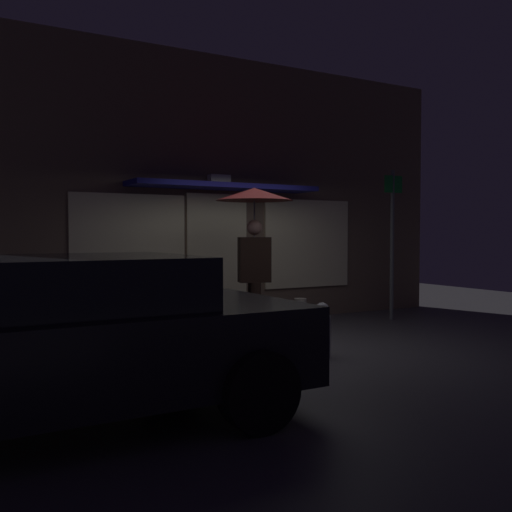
{
  "coord_description": "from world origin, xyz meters",
  "views": [
    {
      "loc": [
        -4.22,
        -6.55,
        1.53
      ],
      "look_at": [
        -0.03,
        0.81,
        1.2
      ],
      "focal_mm": 40.45,
      "sensor_mm": 36.0,
      "label": 1
    }
  ],
  "objects_px": {
    "person_with_umbrella": "(254,221)",
    "street_sign_post": "(392,236)",
    "fire_hydrant": "(322,332)",
    "parked_car": "(41,340)",
    "sidewalk_bollard": "(300,312)"
  },
  "relations": [
    {
      "from": "person_with_umbrella",
      "to": "parked_car",
      "type": "height_order",
      "value": "person_with_umbrella"
    },
    {
      "from": "person_with_umbrella",
      "to": "fire_hydrant",
      "type": "height_order",
      "value": "person_with_umbrella"
    },
    {
      "from": "parked_car",
      "to": "street_sign_post",
      "type": "height_order",
      "value": "street_sign_post"
    },
    {
      "from": "street_sign_post",
      "to": "sidewalk_bollard",
      "type": "distance_m",
      "value": 2.2
    },
    {
      "from": "person_with_umbrella",
      "to": "sidewalk_bollard",
      "type": "xyz_separation_m",
      "value": [
        1.19,
        0.55,
        -1.49
      ]
    },
    {
      "from": "person_with_umbrella",
      "to": "street_sign_post",
      "type": "bearing_deg",
      "value": -157.45
    },
    {
      "from": "parked_car",
      "to": "fire_hydrant",
      "type": "bearing_deg",
      "value": 16.21
    },
    {
      "from": "sidewalk_bollard",
      "to": "fire_hydrant",
      "type": "relative_size",
      "value": 0.67
    },
    {
      "from": "parked_car",
      "to": "street_sign_post",
      "type": "bearing_deg",
      "value": 24.35
    },
    {
      "from": "fire_hydrant",
      "to": "street_sign_post",
      "type": "bearing_deg",
      "value": 33.29
    },
    {
      "from": "street_sign_post",
      "to": "parked_car",
      "type": "bearing_deg",
      "value": -155.1
    },
    {
      "from": "person_with_umbrella",
      "to": "street_sign_post",
      "type": "height_order",
      "value": "street_sign_post"
    },
    {
      "from": "person_with_umbrella",
      "to": "sidewalk_bollard",
      "type": "distance_m",
      "value": 1.98
    },
    {
      "from": "person_with_umbrella",
      "to": "street_sign_post",
      "type": "xyz_separation_m",
      "value": [
        2.97,
        0.3,
        -0.23
      ]
    },
    {
      "from": "parked_car",
      "to": "person_with_umbrella",
      "type": "bearing_deg",
      "value": 37.43
    }
  ]
}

